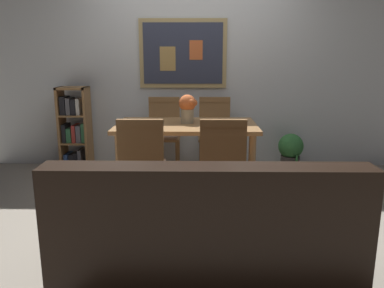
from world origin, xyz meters
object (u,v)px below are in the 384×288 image
(dining_chair_far_left, at_px, (164,128))
(flower_vase, at_px, (188,107))
(dining_table, at_px, (186,133))
(leather_couch, at_px, (205,235))
(bookshelf, at_px, (75,130))
(dining_chair_near_right, at_px, (222,161))
(dining_chair_near_left, at_px, (143,160))
(tv_remote, at_px, (227,126))
(potted_ivy, at_px, (291,151))
(dining_chair_far_right, at_px, (215,128))

(dining_chair_far_left, xyz_separation_m, flower_vase, (0.31, -0.66, 0.36))
(dining_table, xyz_separation_m, leather_couch, (0.17, -1.68, -0.31))
(flower_vase, bearing_deg, bookshelf, 152.83)
(dining_table, relative_size, dining_chair_near_right, 1.58)
(dining_chair_near_left, relative_size, bookshelf, 0.88)
(bookshelf, height_order, tv_remote, bookshelf)
(dining_chair_near_left, relative_size, potted_ivy, 1.68)
(bookshelf, distance_m, tv_remote, 2.07)
(leather_couch, xyz_separation_m, bookshelf, (-1.58, 2.46, 0.19))
(flower_vase, bearing_deg, dining_chair_near_right, -68.32)
(potted_ivy, xyz_separation_m, flower_vase, (-1.25, -0.66, 0.63))
(dining_chair_near_right, height_order, tv_remote, dining_chair_near_right)
(dining_table, relative_size, dining_chair_far_left, 1.58)
(bookshelf, bearing_deg, tv_remote, -27.45)
(dining_chair_near_left, bearing_deg, dining_chair_far_left, 87.92)
(dining_chair_far_left, xyz_separation_m, leather_couch, (0.46, -2.39, -0.23))
(dining_table, height_order, tv_remote, tv_remote)
(dining_chair_far_right, relative_size, tv_remote, 5.62)
(bookshelf, bearing_deg, dining_table, -28.82)
(dining_chair_far_right, bearing_deg, flower_vase, -115.06)
(bookshelf, height_order, potted_ivy, bookshelf)
(dining_chair_far_left, relative_size, dining_chair_near_right, 1.00)
(dining_chair_near_right, distance_m, potted_ivy, 1.75)
(potted_ivy, height_order, tv_remote, tv_remote)
(dining_chair_near_right, height_order, leather_couch, dining_chair_near_right)
(dining_chair_far_right, distance_m, dining_chair_near_right, 1.46)
(dining_chair_far_left, bearing_deg, potted_ivy, -0.28)
(dining_chair_near_right, bearing_deg, dining_table, 113.69)
(flower_vase, relative_size, tv_remote, 1.83)
(dining_chair_near_left, xyz_separation_m, leather_couch, (0.52, -0.93, -0.23))
(dining_chair_far_right, height_order, leather_couch, dining_chair_far_right)
(dining_chair_far_left, bearing_deg, leather_couch, -79.02)
(dining_chair_far_right, bearing_deg, dining_table, -114.46)
(tv_remote, bearing_deg, flower_vase, 151.52)
(bookshelf, distance_m, flower_vase, 1.66)
(leather_couch, bearing_deg, dining_chair_far_right, 86.19)
(dining_chair_near_right, bearing_deg, tv_remote, 82.21)
(potted_ivy, bearing_deg, tv_remote, -134.64)
(dining_chair_far_left, bearing_deg, dining_chair_near_left, -92.08)
(tv_remote, bearing_deg, bookshelf, 152.55)
(bookshelf, xyz_separation_m, tv_remote, (1.82, -0.95, 0.24))
(tv_remote, bearing_deg, dining_table, 157.58)
(dining_chair_far_right, height_order, flower_vase, flower_vase)
(dining_table, distance_m, bookshelf, 1.62)
(flower_vase, bearing_deg, potted_ivy, 27.67)
(dining_table, bearing_deg, tv_remote, -22.42)
(dining_chair_near_left, bearing_deg, dining_chair_near_right, 0.37)
(dining_chair_near_right, relative_size, tv_remote, 5.62)
(dining_chair_far_right, xyz_separation_m, bookshelf, (-1.74, 0.07, -0.04))
(leather_couch, relative_size, bookshelf, 1.74)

